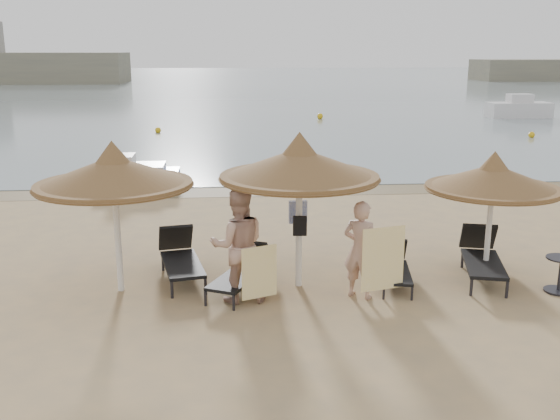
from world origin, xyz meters
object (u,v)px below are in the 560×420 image
(side_table, at_px, (560,276))
(person_left, at_px, (238,236))
(pedal_boat, at_px, (139,177))
(lounger_near_right, at_px, (394,266))
(person_right, at_px, (361,242))
(lounger_far_right, at_px, (482,256))
(palapa_center, at_px, (299,165))
(palapa_right, at_px, (493,178))
(lounger_near_left, at_px, (243,270))
(palapa_left, at_px, (113,172))
(lounger_far_left, at_px, (180,256))

(side_table, height_order, person_left, person_left)
(person_left, distance_m, pedal_boat, 9.79)
(lounger_near_right, xyz_separation_m, person_right, (-0.80, -0.67, 0.70))
(pedal_boat, bearing_deg, lounger_far_right, -48.62)
(palapa_center, bearing_deg, pedal_boat, 115.61)
(palapa_right, bearing_deg, lounger_near_left, -177.74)
(lounger_far_right, bearing_deg, palapa_left, -163.57)
(lounger_far_left, distance_m, lounger_near_right, 4.13)
(palapa_right, bearing_deg, pedal_boat, 132.35)
(lounger_near_left, bearing_deg, pedal_boat, 135.49)
(lounger_far_left, height_order, person_left, person_left)
(person_right, relative_size, pedal_boat, 0.84)
(palapa_right, relative_size, person_left, 1.07)
(palapa_left, xyz_separation_m, pedal_boat, (-0.85, 8.65, -1.80))
(palapa_right, distance_m, side_table, 2.14)
(lounger_far_left, bearing_deg, person_right, -33.66)
(palapa_right, relative_size, person_right, 1.22)
(palapa_center, bearing_deg, lounger_far_left, 163.32)
(lounger_far_left, relative_size, person_left, 0.89)
(lounger_near_right, bearing_deg, side_table, -4.34)
(lounger_near_left, bearing_deg, side_table, 20.08)
(lounger_far_left, relative_size, side_table, 3.19)
(person_left, bearing_deg, lounger_near_left, -103.32)
(palapa_center, xyz_separation_m, side_table, (4.73, -0.69, -2.00))
(palapa_center, relative_size, person_left, 1.24)
(lounger_far_right, bearing_deg, person_right, -146.94)
(palapa_right, height_order, pedal_boat, palapa_right)
(person_left, height_order, person_right, person_left)
(lounger_far_left, distance_m, side_table, 7.11)
(person_left, bearing_deg, lounger_far_right, -174.02)
(side_table, distance_m, pedal_boat, 12.89)
(palapa_center, xyz_separation_m, lounger_far_right, (3.63, 0.24, -1.90))
(person_left, relative_size, person_right, 1.15)
(person_left, bearing_deg, palapa_left, -20.62)
(palapa_right, height_order, side_table, palapa_right)
(lounger_far_left, bearing_deg, pedal_boat, 91.48)
(lounger_far_left, xyz_separation_m, pedal_boat, (-1.90, 7.98, 0.01))
(lounger_far_right, bearing_deg, side_table, -25.56)
(lounger_far_left, height_order, lounger_near_left, lounger_far_left)
(lounger_near_left, height_order, person_left, person_left)
(person_right, bearing_deg, palapa_center, 0.90)
(palapa_center, distance_m, lounger_far_right, 4.10)
(palapa_right, distance_m, person_right, 2.89)
(palapa_right, height_order, lounger_near_right, palapa_right)
(palapa_left, bearing_deg, person_left, -16.25)
(person_left, bearing_deg, lounger_near_right, -171.70)
(palapa_center, bearing_deg, person_right, -31.65)
(lounger_near_right, relative_size, lounger_far_right, 0.80)
(person_right, bearing_deg, pedal_boat, -28.30)
(lounger_far_right, bearing_deg, lounger_far_left, -169.77)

